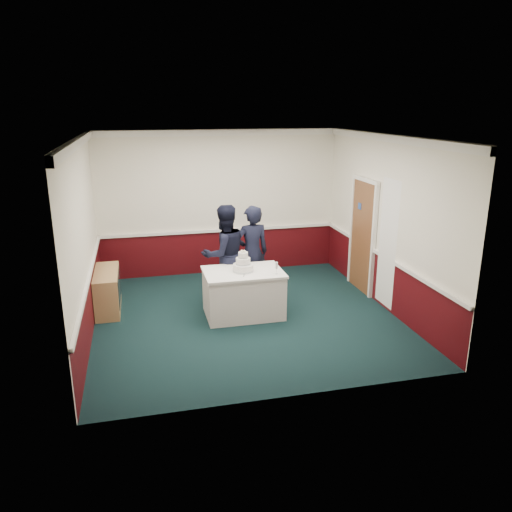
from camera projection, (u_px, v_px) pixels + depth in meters
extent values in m
plane|color=black|center=(246.00, 317.00, 8.50)|extent=(5.00, 5.00, 0.00)
cube|color=white|center=(220.00, 203.00, 10.37)|extent=(5.00, 0.05, 3.00)
cube|color=white|center=(85.00, 241.00, 7.51)|extent=(0.05, 5.00, 3.00)
cube|color=white|center=(385.00, 223.00, 8.62)|extent=(0.05, 5.00, 3.00)
cube|color=white|center=(245.00, 138.00, 7.64)|extent=(5.00, 5.00, 0.05)
cube|color=#43090D|center=(221.00, 252.00, 10.68)|extent=(5.00, 0.02, 0.90)
cube|color=white|center=(220.00, 230.00, 10.53)|extent=(4.98, 0.05, 0.06)
cube|color=white|center=(218.00, 133.00, 9.94)|extent=(5.00, 0.08, 0.12)
cube|color=#966235|center=(363.00, 237.00, 9.49)|extent=(0.05, 0.90, 2.10)
cube|color=#234799|center=(360.00, 206.00, 9.46)|extent=(0.01, 0.12, 0.12)
cube|color=white|center=(388.00, 244.00, 8.46)|extent=(0.02, 0.60, 2.20)
cube|color=#AD8054|center=(108.00, 291.00, 8.71)|extent=(0.40, 1.20, 0.70)
cube|color=black|center=(119.00, 287.00, 8.75)|extent=(0.01, 1.00, 0.50)
cube|color=white|center=(243.00, 294.00, 8.48)|extent=(1.28, 0.88, 0.76)
cube|color=white|center=(243.00, 272.00, 8.37)|extent=(1.32, 0.92, 0.04)
cylinder|color=white|center=(243.00, 268.00, 8.34)|extent=(0.34, 0.34, 0.12)
cylinder|color=#B8BFC4|center=(243.00, 270.00, 8.36)|extent=(0.35, 0.35, 0.03)
cylinder|color=white|center=(243.00, 261.00, 8.31)|extent=(0.24, 0.24, 0.11)
cylinder|color=#B8BFC4|center=(243.00, 264.00, 8.32)|extent=(0.25, 0.25, 0.02)
cylinder|color=white|center=(243.00, 255.00, 8.28)|extent=(0.16, 0.16, 0.10)
cylinder|color=#B8BFC4|center=(243.00, 257.00, 8.29)|extent=(0.17, 0.17, 0.02)
sphere|color=#EDE5C9|center=(243.00, 251.00, 8.26)|extent=(0.03, 0.03, 0.03)
sphere|color=#EDE5C9|center=(245.00, 251.00, 8.28)|extent=(0.03, 0.03, 0.03)
sphere|color=#EDE5C9|center=(242.00, 251.00, 8.28)|extent=(0.03, 0.03, 0.03)
sphere|color=#EDE5C9|center=(244.00, 252.00, 8.24)|extent=(0.03, 0.03, 0.03)
sphere|color=#EDE5C9|center=(242.00, 252.00, 8.24)|extent=(0.03, 0.03, 0.03)
cube|color=silver|center=(244.00, 275.00, 8.17)|extent=(0.07, 0.22, 0.00)
cylinder|color=silver|center=(276.00, 274.00, 8.21)|extent=(0.05, 0.05, 0.01)
cylinder|color=silver|center=(276.00, 271.00, 8.20)|extent=(0.01, 0.01, 0.09)
cylinder|color=silver|center=(277.00, 265.00, 8.17)|extent=(0.04, 0.04, 0.11)
imported|color=black|center=(224.00, 254.00, 8.93)|extent=(1.04, 0.91, 1.80)
imported|color=black|center=(252.00, 253.00, 9.08)|extent=(0.68, 0.49, 1.75)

